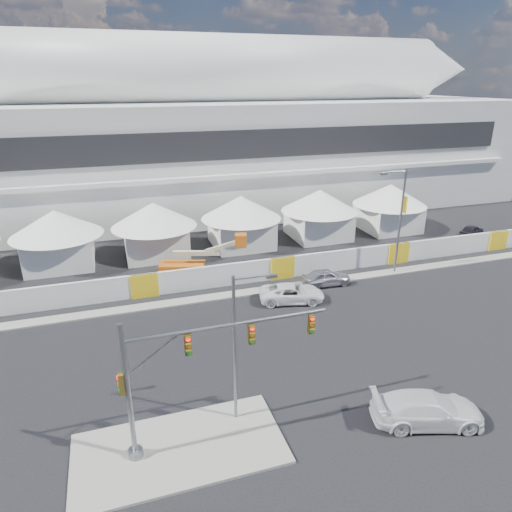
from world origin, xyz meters
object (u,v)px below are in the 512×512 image
object	(u,v)px
sedan_silver	(326,277)
streetlight_curb	(399,214)
streetlight_median	(239,339)
boom_lift	(191,264)
traffic_mast	(176,377)
pickup_curb	(292,293)
pickup_near	(427,409)
lot_car_b	(472,230)

from	to	relation	value
sedan_silver	streetlight_curb	xyz separation A→B (m)	(7.04, 0.56, 4.84)
streetlight_median	boom_lift	world-z (taller)	streetlight_median
boom_lift	traffic_mast	bearing A→B (deg)	-83.42
sedan_silver	traffic_mast	size ratio (longest dim) A/B	0.43
streetlight_median	boom_lift	xyz separation A→B (m)	(1.01, 19.49, -3.71)
pickup_curb	pickup_near	size ratio (longest dim) A/B	0.91
pickup_near	lot_car_b	distance (m)	34.11
sedan_silver	pickup_near	size ratio (longest dim) A/B	0.74
sedan_silver	pickup_near	world-z (taller)	pickup_near
traffic_mast	streetlight_curb	world-z (taller)	streetlight_curb
pickup_curb	lot_car_b	size ratio (longest dim) A/B	1.41
lot_car_b	streetlight_curb	world-z (taller)	streetlight_curb
boom_lift	lot_car_b	bearing A→B (deg)	20.41
streetlight_median	streetlight_curb	distance (m)	23.56
sedan_silver	boom_lift	world-z (taller)	boom_lift
pickup_curb	streetlight_median	xyz separation A→B (m)	(-7.71, -11.71, 4.06)
sedan_silver	lot_car_b	xyz separation A→B (m)	(21.69, 6.97, -0.10)
pickup_near	streetlight_curb	world-z (taller)	streetlight_curb
pickup_near	boom_lift	bearing A→B (deg)	36.38
streetlight_curb	streetlight_median	bearing A→B (deg)	-142.81
pickup_near	traffic_mast	distance (m)	13.03
pickup_curb	streetlight_curb	distance (m)	12.33
streetlight_curb	boom_lift	xyz separation A→B (m)	(-17.75, 5.25, -4.50)
lot_car_b	boom_lift	bearing A→B (deg)	67.86
pickup_curb	lot_car_b	distance (m)	27.21
streetlight_curb	sedan_silver	bearing A→B (deg)	-175.41
sedan_silver	streetlight_curb	size ratio (longest dim) A/B	0.44
pickup_curb	pickup_near	world-z (taller)	pickup_near
pickup_curb	boom_lift	world-z (taller)	boom_lift
lot_car_b	traffic_mast	xyz separation A→B (m)	(-36.72, -21.81, 3.50)
traffic_mast	boom_lift	size ratio (longest dim) A/B	1.21
boom_lift	sedan_silver	bearing A→B (deg)	-10.12
traffic_mast	pickup_curb	bearing A→B (deg)	49.44
pickup_near	boom_lift	size ratio (longest dim) A/B	0.71
sedan_silver	streetlight_curb	distance (m)	8.56
sedan_silver	streetlight_median	distance (m)	18.46
pickup_near	lot_car_b	xyz separation A→B (m)	(24.30, 23.94, -0.20)
streetlight_median	sedan_silver	bearing A→B (deg)	49.38
streetlight_median	streetlight_curb	world-z (taller)	streetlight_curb
pickup_curb	boom_lift	bearing A→B (deg)	54.12
pickup_near	traffic_mast	size ratio (longest dim) A/B	0.58
pickup_curb	traffic_mast	xyz separation A→B (m)	(-11.02, -12.87, 3.40)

